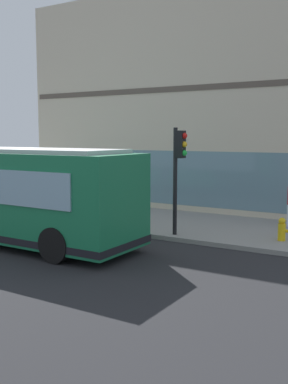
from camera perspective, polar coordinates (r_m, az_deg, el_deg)
The scene contains 9 objects.
ground at distance 14.38m, azimuth -10.63°, elevation -6.96°, with size 120.00×120.00×0.00m, color #262628.
sidewalk_curb at distance 18.38m, azimuth -0.04°, elevation -3.53°, with size 4.98×40.00×0.15m, color gray.
building_corner at distance 24.32m, azimuth 8.55°, elevation 10.61°, with size 8.94×16.08×9.99m.
city_bus_nearside at distance 15.69m, azimuth -17.56°, elevation -0.22°, with size 2.70×10.07×3.07m.
traffic_light_near_corner at distance 15.02m, azimuth 4.40°, elevation 3.97°, with size 0.32×0.49×3.58m.
fire_hydrant at distance 15.04m, azimuth 16.98°, elevation -4.52°, with size 0.35×0.35×0.74m.
pedestrian_near_hydrant at distance 18.37m, azimuth -9.77°, elevation -0.18°, with size 0.32×0.32×1.76m.
pedestrian_near_building_entrance at distance 19.21m, azimuth -12.47°, elevation -0.36°, with size 0.32×0.32×1.54m.
newspaper_vending_box at distance 22.42m, azimuth -13.85°, elevation -0.45°, with size 0.44×0.42×0.90m.
Camera 1 is at (-10.39, -9.31, 3.45)m, focal length 42.34 mm.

